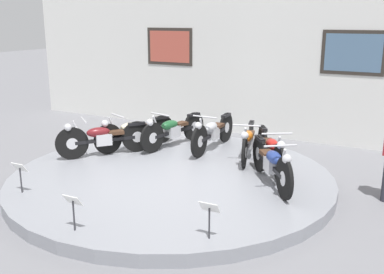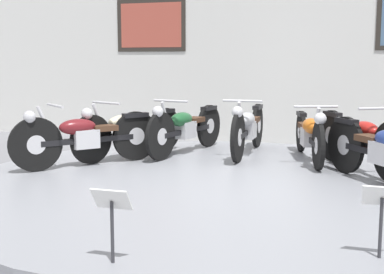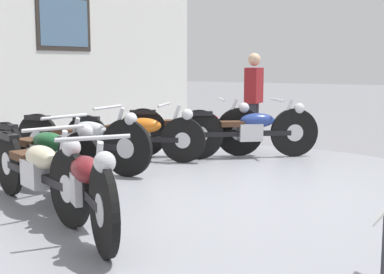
{
  "view_description": "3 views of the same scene",
  "coord_description": "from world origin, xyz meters",
  "px_view_note": "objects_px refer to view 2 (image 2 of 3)",
  "views": [
    {
      "loc": [
        3.96,
        -6.72,
        2.97
      ],
      "look_at": [
        0.24,
        0.35,
        0.84
      ],
      "focal_mm": 42.0,
      "sensor_mm": 36.0,
      "label": 1
    },
    {
      "loc": [
        1.55,
        -5.67,
        1.54
      ],
      "look_at": [
        -0.27,
        0.0,
        0.68
      ],
      "focal_mm": 50.0,
      "sensor_mm": 36.0,
      "label": 2
    },
    {
      "loc": [
        -5.04,
        -2.35,
        1.54
      ],
      "look_at": [
        -0.1,
        0.22,
        0.74
      ],
      "focal_mm": 50.0,
      "sensor_mm": 36.0,
      "label": 3
    }
  ],
  "objects_px": {
    "motorcycle_red": "(360,138)",
    "info_placard_front_centre": "(112,209)",
    "motorcycle_maroon": "(85,135)",
    "motorcycle_green": "(185,127)",
    "motorcycle_orange": "(310,133)",
    "info_placard_front_right": "(382,206)",
    "motorcycle_silver": "(248,127)",
    "motorcycle_cream": "(128,130)"
  },
  "relations": [
    {
      "from": "motorcycle_green",
      "to": "info_placard_front_right",
      "type": "relative_size",
      "value": 3.84
    },
    {
      "from": "motorcycle_green",
      "to": "info_placard_front_right",
      "type": "distance_m",
      "value": 4.35
    },
    {
      "from": "motorcycle_orange",
      "to": "info_placard_front_right",
      "type": "distance_m",
      "value": 3.6
    },
    {
      "from": "motorcycle_orange",
      "to": "motorcycle_maroon",
      "type": "bearing_deg",
      "value": -154.82
    },
    {
      "from": "motorcycle_red",
      "to": "info_placard_front_centre",
      "type": "relative_size",
      "value": 3.44
    },
    {
      "from": "motorcycle_green",
      "to": "motorcycle_red",
      "type": "bearing_deg",
      "value": -12.32
    },
    {
      "from": "motorcycle_maroon",
      "to": "info_placard_front_right",
      "type": "relative_size",
      "value": 3.12
    },
    {
      "from": "motorcycle_maroon",
      "to": "motorcycle_cream",
      "type": "relative_size",
      "value": 0.87
    },
    {
      "from": "motorcycle_green",
      "to": "motorcycle_cream",
      "type": "bearing_deg",
      "value": -140.81
    },
    {
      "from": "motorcycle_cream",
      "to": "info_placard_front_centre",
      "type": "relative_size",
      "value": 3.6
    },
    {
      "from": "motorcycle_maroon",
      "to": "motorcycle_green",
      "type": "height_order",
      "value": "motorcycle_maroon"
    },
    {
      "from": "motorcycle_green",
      "to": "info_placard_front_centre",
      "type": "relative_size",
      "value": 3.84
    },
    {
      "from": "motorcycle_orange",
      "to": "info_placard_front_centre",
      "type": "height_order",
      "value": "motorcycle_orange"
    },
    {
      "from": "motorcycle_cream",
      "to": "motorcycle_green",
      "type": "xyz_separation_m",
      "value": [
        0.65,
        0.53,
        0.0
      ]
    },
    {
      "from": "motorcycle_green",
      "to": "motorcycle_orange",
      "type": "xyz_separation_m",
      "value": [
        1.76,
        -0.0,
        -0.02
      ]
    },
    {
      "from": "motorcycle_maroon",
      "to": "motorcycle_orange",
      "type": "bearing_deg",
      "value": 25.18
    },
    {
      "from": "motorcycle_orange",
      "to": "motorcycle_green",
      "type": "bearing_deg",
      "value": 179.91
    },
    {
      "from": "motorcycle_silver",
      "to": "info_placard_front_right",
      "type": "xyz_separation_m",
      "value": [
        1.7,
        -3.7,
        -0.03
      ]
    },
    {
      "from": "motorcycle_orange",
      "to": "info_placard_front_right",
      "type": "xyz_separation_m",
      "value": [
        0.82,
        -3.5,
        -0.0
      ]
    },
    {
      "from": "motorcycle_green",
      "to": "info_placard_front_centre",
      "type": "distance_m",
      "value": 4.24
    },
    {
      "from": "info_placard_front_centre",
      "to": "motorcycle_green",
      "type": "bearing_deg",
      "value": 101.99
    },
    {
      "from": "motorcycle_cream",
      "to": "info_placard_front_right",
      "type": "height_order",
      "value": "motorcycle_cream"
    },
    {
      "from": "motorcycle_silver",
      "to": "info_placard_front_right",
      "type": "height_order",
      "value": "motorcycle_silver"
    },
    {
      "from": "motorcycle_maroon",
      "to": "motorcycle_orange",
      "type": "height_order",
      "value": "motorcycle_maroon"
    },
    {
      "from": "motorcycle_maroon",
      "to": "motorcycle_green",
      "type": "relative_size",
      "value": 0.81
    },
    {
      "from": "motorcycle_maroon",
      "to": "info_placard_front_right",
      "type": "height_order",
      "value": "motorcycle_maroon"
    },
    {
      "from": "motorcycle_silver",
      "to": "motorcycle_green",
      "type": "bearing_deg",
      "value": -167.5
    },
    {
      "from": "motorcycle_maroon",
      "to": "motorcycle_silver",
      "type": "relative_size",
      "value": 0.79
    },
    {
      "from": "motorcycle_silver",
      "to": "motorcycle_orange",
      "type": "bearing_deg",
      "value": -12.64
    },
    {
      "from": "motorcycle_maroon",
      "to": "motorcycle_silver",
      "type": "bearing_deg",
      "value": 39.07
    },
    {
      "from": "motorcycle_orange",
      "to": "motorcycle_cream",
      "type": "bearing_deg",
      "value": -167.63
    },
    {
      "from": "motorcycle_silver",
      "to": "info_placard_front_centre",
      "type": "bearing_deg",
      "value": -90.0
    },
    {
      "from": "motorcycle_green",
      "to": "motorcycle_orange",
      "type": "distance_m",
      "value": 1.76
    },
    {
      "from": "motorcycle_maroon",
      "to": "motorcycle_silver",
      "type": "height_order",
      "value": "motorcycle_silver"
    },
    {
      "from": "motorcycle_green",
      "to": "motorcycle_red",
      "type": "xyz_separation_m",
      "value": [
        2.42,
        -0.53,
        0.01
      ]
    },
    {
      "from": "motorcycle_cream",
      "to": "info_placard_front_centre",
      "type": "xyz_separation_m",
      "value": [
        1.53,
        -3.61,
        -0.02
      ]
    },
    {
      "from": "motorcycle_green",
      "to": "motorcycle_silver",
      "type": "height_order",
      "value": "motorcycle_silver"
    },
    {
      "from": "motorcycle_red",
      "to": "info_placard_front_centre",
      "type": "height_order",
      "value": "motorcycle_red"
    },
    {
      "from": "motorcycle_cream",
      "to": "info_placard_front_right",
      "type": "relative_size",
      "value": 3.6
    },
    {
      "from": "motorcycle_cream",
      "to": "motorcycle_red",
      "type": "bearing_deg",
      "value": 0.08
    },
    {
      "from": "motorcycle_green",
      "to": "info_placard_front_right",
      "type": "xyz_separation_m",
      "value": [
        2.58,
        -3.51,
        -0.02
      ]
    },
    {
      "from": "motorcycle_cream",
      "to": "motorcycle_red",
      "type": "xyz_separation_m",
      "value": [
        3.07,
        0.0,
        0.02
      ]
    }
  ]
}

